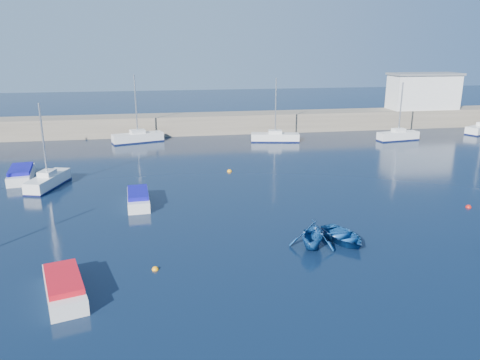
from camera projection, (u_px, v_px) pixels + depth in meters
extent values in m
plane|color=black|center=(357.00, 301.00, 22.70)|extent=(220.00, 220.00, 0.00)
cube|color=#736958|center=(225.00, 123.00, 65.85)|extent=(96.00, 4.50, 2.60)
cube|color=silver|center=(423.00, 92.00, 69.71)|extent=(10.00, 4.00, 5.00)
cube|color=silver|center=(48.00, 181.00, 40.60)|extent=(3.03, 5.64, 1.06)
cylinder|color=#B7BABC|center=(43.00, 140.00, 39.57)|extent=(0.16, 0.16, 6.25)
cube|color=silver|center=(138.00, 138.00, 59.29)|extent=(6.56, 3.61, 1.14)
cylinder|color=#B7BABC|center=(136.00, 104.00, 58.11)|extent=(0.17, 0.17, 7.27)
cube|color=silver|center=(275.00, 137.00, 59.76)|extent=(6.29, 2.81, 1.03)
cylinder|color=#B7BABC|center=(276.00, 106.00, 58.64)|extent=(0.15, 0.15, 6.99)
cube|color=silver|center=(398.00, 136.00, 60.48)|extent=(5.63, 2.29, 1.09)
cylinder|color=#B7BABC|center=(401.00, 108.00, 59.44)|extent=(0.16, 0.16, 6.28)
cube|color=silver|center=(64.00, 288.00, 23.11)|extent=(2.92, 5.06, 0.78)
cube|color=red|center=(63.00, 279.00, 22.96)|extent=(2.51, 3.89, 0.29)
cube|color=silver|center=(138.00, 200.00, 36.23)|extent=(1.87, 4.66, 0.82)
cube|color=#0D0C87|center=(138.00, 193.00, 36.07)|extent=(1.72, 3.51, 0.30)
cube|color=silver|center=(21.00, 175.00, 43.00)|extent=(2.70, 5.71, 0.82)
cube|color=#0D0C87|center=(21.00, 169.00, 42.84)|extent=(2.41, 4.34, 0.31)
imported|color=navy|center=(343.00, 236.00, 29.39)|extent=(3.45, 4.19, 0.76)
imported|color=navy|center=(313.00, 234.00, 28.46)|extent=(3.91, 4.13, 1.71)
sphere|color=orange|center=(155.00, 270.00, 25.85)|extent=(0.39, 0.39, 0.39)
sphere|color=#B6150D|center=(468.00, 207.00, 35.69)|extent=(0.43, 0.43, 0.43)
sphere|color=orange|center=(230.00, 172.00, 45.70)|extent=(0.47, 0.47, 0.47)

